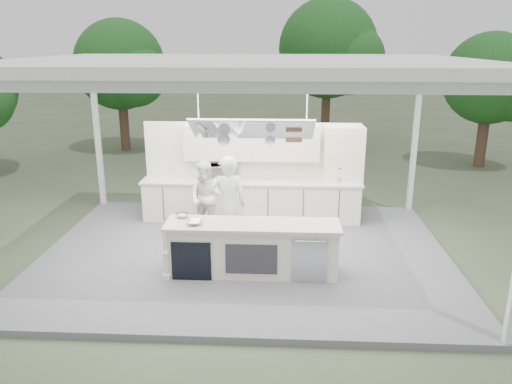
# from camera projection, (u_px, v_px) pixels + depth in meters

# --- Properties ---
(ground) EXTENTS (90.00, 90.00, 0.00)m
(ground) POSITION_uv_depth(u_px,v_px,m) (245.00, 257.00, 9.99)
(ground) COLOR #4A553B
(ground) RESTS_ON ground
(stage_deck) EXTENTS (8.00, 6.00, 0.12)m
(stage_deck) POSITION_uv_depth(u_px,v_px,m) (245.00, 255.00, 9.98)
(stage_deck) COLOR #5E5D62
(stage_deck) RESTS_ON ground
(tent) EXTENTS (8.20, 6.20, 3.86)m
(tent) POSITION_uv_depth(u_px,v_px,m) (244.00, 67.00, 8.90)
(tent) COLOR white
(tent) RESTS_ON ground
(demo_island) EXTENTS (3.10, 0.79, 0.95)m
(demo_island) POSITION_uv_depth(u_px,v_px,m) (251.00, 248.00, 8.94)
(demo_island) COLOR white
(demo_island) RESTS_ON stage_deck
(back_counter) EXTENTS (5.08, 0.72, 0.95)m
(back_counter) POSITION_uv_depth(u_px,v_px,m) (251.00, 200.00, 11.63)
(back_counter) COLOR white
(back_counter) RESTS_ON stage_deck
(back_wall_unit) EXTENTS (5.05, 0.48, 2.25)m
(back_wall_unit) POSITION_uv_depth(u_px,v_px,m) (271.00, 157.00, 11.53)
(back_wall_unit) COLOR white
(back_wall_unit) RESTS_ON stage_deck
(tree_cluster) EXTENTS (19.55, 9.40, 5.85)m
(tree_cluster) POSITION_uv_depth(u_px,v_px,m) (260.00, 65.00, 18.38)
(tree_cluster) COLOR #503528
(tree_cluster) RESTS_ON ground
(head_chef) EXTENTS (0.78, 0.57, 1.96)m
(head_chef) POSITION_uv_depth(u_px,v_px,m) (228.00, 205.00, 9.71)
(head_chef) COLOR white
(head_chef) RESTS_ON stage_deck
(sous_chef) EXTENTS (0.95, 0.85, 1.60)m
(sous_chef) POSITION_uv_depth(u_px,v_px,m) (206.00, 198.00, 10.73)
(sous_chef) COLOR white
(sous_chef) RESTS_ON stage_deck
(toaster_oven) EXTENTS (0.71, 0.60, 0.33)m
(toaster_oven) POSITION_uv_depth(u_px,v_px,m) (223.00, 171.00, 11.66)
(toaster_oven) COLOR silver
(toaster_oven) RESTS_ON back_counter
(bowl_large) EXTENTS (0.29, 0.29, 0.07)m
(bowl_large) POSITION_uv_depth(u_px,v_px,m) (195.00, 222.00, 8.75)
(bowl_large) COLOR silver
(bowl_large) RESTS_ON demo_island
(bowl_small) EXTENTS (0.29, 0.29, 0.07)m
(bowl_small) POSITION_uv_depth(u_px,v_px,m) (182.00, 215.00, 9.11)
(bowl_small) COLOR #B2B5B9
(bowl_small) RESTS_ON demo_island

